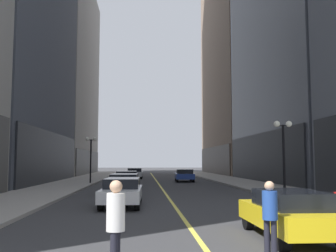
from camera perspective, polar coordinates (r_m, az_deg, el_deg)
ground_plane at (r=39.61m, az=-1.55°, el=-8.37°), size 200.00×200.00×0.00m
sidewalk_left at (r=40.14m, az=-13.52°, el=-8.08°), size 4.50×78.00×0.15m
sidewalk_right at (r=40.77m, az=10.24°, el=-8.10°), size 4.50×78.00×0.15m
lane_centre_stripe at (r=39.61m, az=-1.55°, el=-8.36°), size 0.16×70.00×0.01m
building_left_far at (r=67.52m, az=-15.70°, el=7.02°), size 10.16×26.00×32.78m
building_right_far at (r=69.64m, az=13.13°, el=9.00°), size 15.93×26.00×38.45m
car_yellow at (r=11.36m, az=17.61°, el=-12.12°), size 1.76×4.27×1.32m
car_white at (r=18.79m, az=-6.83°, el=-9.52°), size 1.92×4.82×1.32m
car_grey at (r=25.31m, az=-6.51°, el=-8.43°), size 2.06×4.74×1.32m
car_black at (r=32.86m, az=-6.15°, el=-7.71°), size 1.90×4.28×1.32m
car_blue at (r=41.36m, az=2.43°, el=-7.24°), size 2.11×4.78×1.32m
car_silver at (r=48.24m, az=-4.94°, el=-6.95°), size 1.97×4.12×1.32m
pedestrian_in_white_shirt at (r=7.24m, az=-7.77°, el=-13.78°), size 0.40×0.40×1.78m
pedestrian_in_blue_hoodie at (r=9.16m, az=14.88°, el=-12.27°), size 0.48×0.48×1.68m
street_lamp_left_far at (r=36.89m, az=-11.35°, el=-3.43°), size 1.06×0.36×4.43m
street_lamp_right_mid at (r=22.70m, az=16.72°, el=-2.20°), size 1.06×0.36×4.43m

